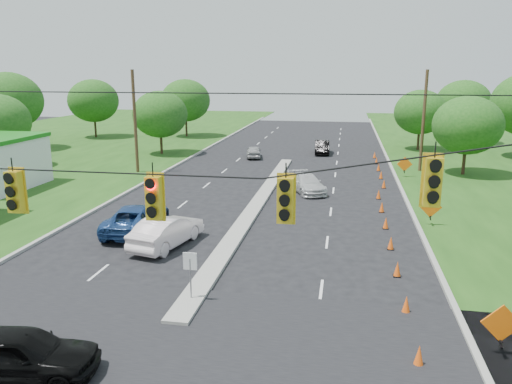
# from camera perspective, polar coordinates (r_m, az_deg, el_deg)

# --- Properties ---
(curb_left) EXTENTS (0.25, 110.00, 0.16)m
(curb_left) POSITION_cam_1_polar(r_m,az_deg,el_deg) (45.16, -10.54, 2.11)
(curb_left) COLOR gray
(curb_left) RESTS_ON ground
(curb_right) EXTENTS (0.25, 110.00, 0.16)m
(curb_right) POSITION_cam_1_polar(r_m,az_deg,el_deg) (42.53, 15.87, 1.11)
(curb_right) COLOR gray
(curb_right) RESTS_ON ground
(median) EXTENTS (1.00, 34.00, 0.18)m
(median) POSITION_cam_1_polar(r_m,az_deg,el_deg) (34.04, 0.16, -1.43)
(median) COLOR gray
(median) RESTS_ON ground
(median_sign) EXTENTS (0.55, 0.06, 2.05)m
(median_sign) POSITION_cam_1_polar(r_m,az_deg,el_deg) (19.72, -7.53, -8.49)
(median_sign) COLOR gray
(median_sign) RESTS_ON ground
(signal_span) EXTENTS (25.60, 0.32, 9.00)m
(signal_span) POSITION_cam_1_polar(r_m,az_deg,el_deg) (12.48, -18.01, -5.17)
(signal_span) COLOR #422D1C
(signal_span) RESTS_ON ground
(utility_pole_far_left) EXTENTS (0.28, 0.28, 9.00)m
(utility_pole_far_left) POSITION_cam_1_polar(r_m,az_deg,el_deg) (45.41, -13.65, 7.77)
(utility_pole_far_left) COLOR #422D1C
(utility_pole_far_left) RESTS_ON ground
(utility_pole_far_right) EXTENTS (0.28, 0.28, 9.00)m
(utility_pole_far_right) POSITION_cam_1_polar(r_m,az_deg,el_deg) (47.06, 18.59, 7.64)
(utility_pole_far_right) COLOR #422D1C
(utility_pole_far_right) RESTS_ON ground
(cone_0) EXTENTS (0.32, 0.32, 0.70)m
(cone_0) POSITION_cam_1_polar(r_m,az_deg,el_deg) (16.88, 18.13, -17.34)
(cone_0) COLOR #FF5B12
(cone_0) RESTS_ON ground
(cone_1) EXTENTS (0.32, 0.32, 0.70)m
(cone_1) POSITION_cam_1_polar(r_m,az_deg,el_deg) (19.94, 16.79, -12.21)
(cone_1) COLOR #FF5B12
(cone_1) RESTS_ON ground
(cone_2) EXTENTS (0.32, 0.32, 0.70)m
(cone_2) POSITION_cam_1_polar(r_m,az_deg,el_deg) (23.13, 15.85, -8.46)
(cone_2) COLOR #FF5B12
(cone_2) RESTS_ON ground
(cone_3) EXTENTS (0.32, 0.32, 0.70)m
(cone_3) POSITION_cam_1_polar(r_m,az_deg,el_deg) (26.40, 15.16, -5.63)
(cone_3) COLOR #FF5B12
(cone_3) RESTS_ON ground
(cone_4) EXTENTS (0.32, 0.32, 0.70)m
(cone_4) POSITION_cam_1_polar(r_m,az_deg,el_deg) (29.72, 14.62, -3.43)
(cone_4) COLOR #FF5B12
(cone_4) RESTS_ON ground
(cone_5) EXTENTS (0.32, 0.32, 0.70)m
(cone_5) POSITION_cam_1_polar(r_m,az_deg,el_deg) (33.08, 14.19, -1.67)
(cone_5) COLOR #FF5B12
(cone_5) RESTS_ON ground
(cone_6) EXTENTS (0.32, 0.32, 0.70)m
(cone_6) POSITION_cam_1_polar(r_m,az_deg,el_deg) (36.46, 13.84, -0.24)
(cone_6) COLOR #FF5B12
(cone_6) RESTS_ON ground
(cone_7) EXTENTS (0.32, 0.32, 0.70)m
(cone_7) POSITION_cam_1_polar(r_m,az_deg,el_deg) (39.91, 14.41, 0.91)
(cone_7) COLOR #FF5B12
(cone_7) RESTS_ON ground
(cone_8) EXTENTS (0.32, 0.32, 0.70)m
(cone_8) POSITION_cam_1_polar(r_m,az_deg,el_deg) (43.32, 14.10, 1.92)
(cone_8) COLOR #FF5B12
(cone_8) RESTS_ON ground
(cone_9) EXTENTS (0.32, 0.32, 0.70)m
(cone_9) POSITION_cam_1_polar(r_m,az_deg,el_deg) (46.75, 13.84, 2.77)
(cone_9) COLOR #FF5B12
(cone_9) RESTS_ON ground
(cone_10) EXTENTS (0.32, 0.32, 0.70)m
(cone_10) POSITION_cam_1_polar(r_m,az_deg,el_deg) (50.19, 13.61, 3.51)
(cone_10) COLOR #FF5B12
(cone_10) RESTS_ON ground
(cone_11) EXTENTS (0.32, 0.32, 0.70)m
(cone_11) POSITION_cam_1_polar(r_m,az_deg,el_deg) (53.63, 13.41, 4.16)
(cone_11) COLOR #FF5B12
(cone_11) RESTS_ON ground
(work_sign_0) EXTENTS (1.27, 0.58, 1.37)m
(work_sign_0) POSITION_cam_1_polar(r_m,az_deg,el_deg) (17.95, 26.26, -13.48)
(work_sign_0) COLOR black
(work_sign_0) RESTS_ON ground
(work_sign_1) EXTENTS (1.27, 0.58, 1.37)m
(work_sign_1) POSITION_cam_1_polar(r_m,az_deg,el_deg) (30.80, 19.34, -1.74)
(work_sign_1) COLOR black
(work_sign_1) RESTS_ON ground
(work_sign_2) EXTENTS (1.27, 0.58, 1.37)m
(work_sign_2) POSITION_cam_1_polar(r_m,az_deg,el_deg) (44.35, 16.62, 3.00)
(work_sign_2) COLOR black
(work_sign_2) RESTS_ON ground
(tree_3) EXTENTS (7.56, 7.56, 8.82)m
(tree_3) POSITION_cam_1_polar(r_m,az_deg,el_deg) (63.81, -26.45, 9.31)
(tree_3) COLOR black
(tree_3) RESTS_ON ground
(tree_4) EXTENTS (6.72, 6.72, 7.84)m
(tree_4) POSITION_cam_1_polar(r_m,az_deg,el_deg) (71.88, -18.09, 9.88)
(tree_4) COLOR black
(tree_4) RESTS_ON ground
(tree_5) EXTENTS (5.88, 5.88, 6.86)m
(tree_5) POSITION_cam_1_polar(r_m,az_deg,el_deg) (55.20, -10.91, 8.71)
(tree_5) COLOR black
(tree_5) RESTS_ON ground
(tree_6) EXTENTS (6.72, 6.72, 7.84)m
(tree_6) POSITION_cam_1_polar(r_m,az_deg,el_deg) (69.93, -8.06, 10.32)
(tree_6) COLOR black
(tree_6) RESTS_ON ground
(tree_9) EXTENTS (5.88, 5.88, 6.86)m
(tree_9) POSITION_cam_1_polar(r_m,az_deg,el_deg) (46.74, 23.02, 7.03)
(tree_9) COLOR black
(tree_9) RESTS_ON ground
(tree_11) EXTENTS (6.72, 6.72, 7.84)m
(tree_11) POSITION_cam_1_polar(r_m,az_deg,el_deg) (68.00, 22.60, 9.34)
(tree_11) COLOR black
(tree_11) RESTS_ON ground
(tree_12) EXTENTS (5.88, 5.88, 6.86)m
(tree_12) POSITION_cam_1_polar(r_m,az_deg,el_deg) (60.11, 18.28, 8.66)
(tree_12) COLOR black
(tree_12) RESTS_ON ground
(black_sedan) EXTENTS (4.70, 2.41, 1.53)m
(black_sedan) POSITION_cam_1_polar(r_m,az_deg,el_deg) (16.89, -25.26, -16.38)
(black_sedan) COLOR black
(black_sedan) RESTS_ON ground
(white_sedan) EXTENTS (2.75, 5.15, 1.61)m
(white_sedan) POSITION_cam_1_polar(r_m,az_deg,el_deg) (26.26, -10.14, -4.41)
(white_sedan) COLOR white
(white_sedan) RESTS_ON ground
(blue_pickup) EXTENTS (3.09, 5.88, 1.58)m
(blue_pickup) POSITION_cam_1_polar(r_m,az_deg,el_deg) (28.92, -13.48, -2.93)
(blue_pickup) COLOR navy
(blue_pickup) RESTS_ON ground
(silver_car_far) EXTENTS (3.63, 5.03, 1.35)m
(silver_car_far) POSITION_cam_1_polar(r_m,az_deg,el_deg) (37.54, 5.82, 1.00)
(silver_car_far) COLOR silver
(silver_car_far) RESTS_ON ground
(silver_car_oncoming) EXTENTS (2.18, 3.96, 1.27)m
(silver_car_oncoming) POSITION_cam_1_polar(r_m,az_deg,el_deg) (52.36, -0.26, 4.62)
(silver_car_oncoming) COLOR #9C9C9C
(silver_car_oncoming) RESTS_ON ground
(dark_car_receding) EXTENTS (1.76, 4.48, 1.45)m
(dark_car_receding) POSITION_cam_1_polar(r_m,az_deg,el_deg) (55.45, 7.57, 5.10)
(dark_car_receding) COLOR black
(dark_car_receding) RESTS_ON ground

